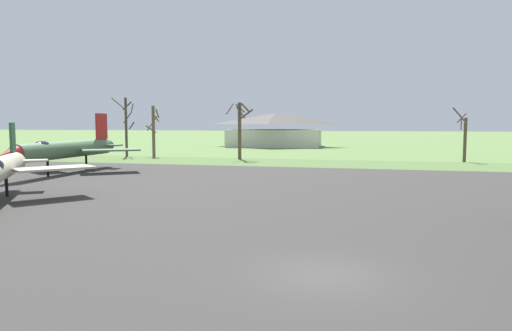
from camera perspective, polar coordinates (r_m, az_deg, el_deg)
ground_plane at (r=15.82m, az=8.24°, el=-13.24°), size 600.00×600.00×0.00m
asphalt_apron at (r=29.17m, az=11.01°, el=-4.71°), size 83.27×45.86×0.05m
grass_verge_strip at (r=57.86m, az=12.56°, el=0.14°), size 143.27×12.00×0.06m
jet_fighter_rear_center at (r=49.61m, az=-22.29°, el=1.89°), size 13.43×17.34×6.12m
info_placard_rear_center at (r=43.00m, az=-28.49°, el=-1.31°), size 0.66×0.24×0.93m
bare_tree_far_left at (r=72.39m, az=-15.64°, el=4.89°), size 3.09×3.11×8.85m
bare_tree_left_of_center at (r=71.84m, az=-12.48°, el=4.31°), size 2.04×2.08×7.66m
bare_tree_center at (r=64.01m, az=-2.00°, el=4.81°), size 3.27×3.18×7.85m
bare_tree_right_of_center at (r=65.52m, az=24.21°, el=3.34°), size 1.95×2.75×7.08m
visitor_building at (r=101.28m, az=2.35°, el=4.38°), size 20.98×14.22×7.23m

